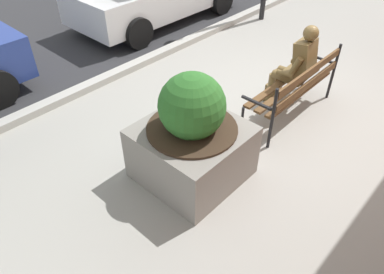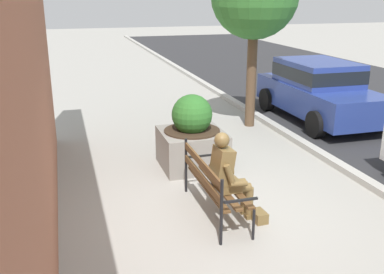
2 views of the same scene
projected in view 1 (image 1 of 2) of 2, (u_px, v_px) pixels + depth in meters
The scene contains 6 objects.
ground_plane at pixel (291, 110), 5.84m from camera, with size 80.00×80.00×0.00m, color #9E9B93.
street_surface at pixel (46, 2), 9.79m from camera, with size 60.00×9.00×0.01m, color #2D2D30.
curb_stone at pixel (165, 52), 7.33m from camera, with size 60.00×0.20×0.12m, color #B2AFA8.
park_bench at pixel (297, 86), 5.37m from camera, with size 1.80×0.54×0.95m.
bronze_statue_seated at pixel (294, 68), 5.55m from camera, with size 0.62×0.78×1.37m.
concrete_planter at pixel (192, 139), 4.36m from camera, with size 1.19×1.19×1.43m.
Camera 1 is at (-4.61, -2.10, 3.33)m, focal length 34.19 mm.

